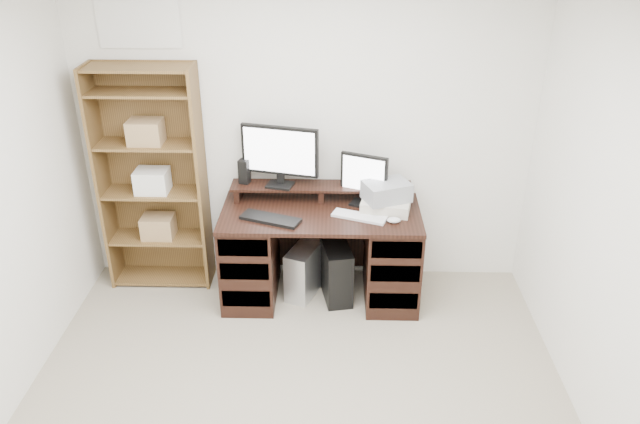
{
  "coord_description": "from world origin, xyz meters",
  "views": [
    {
      "loc": [
        0.23,
        -2.53,
        2.87
      ],
      "look_at": [
        0.13,
        1.43,
        0.85
      ],
      "focal_mm": 35.0,
      "sensor_mm": 36.0,
      "label": 1
    }
  ],
  "objects_px": {
    "monitor_wide": "(280,153)",
    "monitor_small": "(364,178)",
    "tower_silver": "(305,270)",
    "bookshelf": "(153,177)",
    "desk": "(321,252)",
    "printer": "(386,205)",
    "tower_black": "(336,270)"
  },
  "relations": [
    {
      "from": "desk",
      "to": "monitor_small",
      "type": "distance_m",
      "value": 0.68
    },
    {
      "from": "monitor_wide",
      "to": "monitor_small",
      "type": "xyz_separation_m",
      "value": [
        0.64,
        -0.07,
        -0.17
      ]
    },
    {
      "from": "desk",
      "to": "tower_black",
      "type": "relative_size",
      "value": 3.08
    },
    {
      "from": "monitor_small",
      "to": "bookshelf",
      "type": "height_order",
      "value": "bookshelf"
    },
    {
      "from": "monitor_wide",
      "to": "tower_silver",
      "type": "xyz_separation_m",
      "value": [
        0.19,
        -0.17,
        -0.93
      ]
    },
    {
      "from": "desk",
      "to": "tower_silver",
      "type": "relative_size",
      "value": 3.63
    },
    {
      "from": "desk",
      "to": "tower_silver",
      "type": "distance_m",
      "value": 0.22
    },
    {
      "from": "monitor_wide",
      "to": "printer",
      "type": "height_order",
      "value": "monitor_wide"
    },
    {
      "from": "desk",
      "to": "monitor_wide",
      "type": "height_order",
      "value": "monitor_wide"
    },
    {
      "from": "tower_silver",
      "to": "bookshelf",
      "type": "distance_m",
      "value": 1.39
    },
    {
      "from": "monitor_small",
      "to": "tower_silver",
      "type": "relative_size",
      "value": 0.97
    },
    {
      "from": "desk",
      "to": "monitor_small",
      "type": "height_order",
      "value": "monitor_small"
    },
    {
      "from": "tower_silver",
      "to": "tower_black",
      "type": "bearing_deg",
      "value": 15.11
    },
    {
      "from": "monitor_small",
      "to": "tower_silver",
      "type": "height_order",
      "value": "monitor_small"
    },
    {
      "from": "monitor_wide",
      "to": "printer",
      "type": "bearing_deg",
      "value": 1.19
    },
    {
      "from": "desk",
      "to": "monitor_small",
      "type": "xyz_separation_m",
      "value": [
        0.32,
        0.14,
        0.58
      ]
    },
    {
      "from": "desk",
      "to": "monitor_wide",
      "type": "bearing_deg",
      "value": 147.38
    },
    {
      "from": "monitor_wide",
      "to": "tower_black",
      "type": "distance_m",
      "value": 1.02
    },
    {
      "from": "desk",
      "to": "printer",
      "type": "height_order",
      "value": "printer"
    },
    {
      "from": "printer",
      "to": "tower_black",
      "type": "bearing_deg",
      "value": -165.56
    },
    {
      "from": "monitor_wide",
      "to": "bookshelf",
      "type": "bearing_deg",
      "value": -167.18
    },
    {
      "from": "tower_silver",
      "to": "bookshelf",
      "type": "xyz_separation_m",
      "value": [
        -1.18,
        0.18,
        0.71
      ]
    },
    {
      "from": "tower_black",
      "to": "bookshelf",
      "type": "height_order",
      "value": "bookshelf"
    },
    {
      "from": "tower_silver",
      "to": "printer",
      "type": "bearing_deg",
      "value": 20.95
    },
    {
      "from": "desk",
      "to": "tower_black",
      "type": "height_order",
      "value": "desk"
    },
    {
      "from": "monitor_small",
      "to": "printer",
      "type": "bearing_deg",
      "value": -10.84
    },
    {
      "from": "monitor_small",
      "to": "desk",
      "type": "bearing_deg",
      "value": -134.65
    },
    {
      "from": "bookshelf",
      "to": "monitor_small",
      "type": "bearing_deg",
      "value": -2.72
    },
    {
      "from": "printer",
      "to": "monitor_wide",
      "type": "bearing_deg",
      "value": 178.75
    },
    {
      "from": "printer",
      "to": "tower_black",
      "type": "distance_m",
      "value": 0.68
    },
    {
      "from": "desk",
      "to": "tower_silver",
      "type": "xyz_separation_m",
      "value": [
        -0.13,
        0.03,
        -0.18
      ]
    },
    {
      "from": "monitor_wide",
      "to": "tower_black",
      "type": "bearing_deg",
      "value": -11.02
    }
  ]
}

